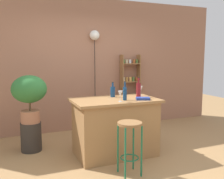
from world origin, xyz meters
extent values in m
plane|color=#A37A4C|center=(0.00, 0.00, 0.00)|extent=(12.00, 12.00, 0.00)
cube|color=#9E6B51|center=(0.00, 1.95, 1.40)|extent=(6.40, 0.10, 2.80)
cube|color=#9E7042|center=(0.00, 0.30, 0.44)|extent=(1.24, 0.74, 0.87)
cube|color=#9E7042|center=(0.00, 0.30, 0.89)|extent=(1.35, 0.80, 0.04)
cylinder|color=#196642|center=(-0.21, -0.55, 0.34)|extent=(0.02, 0.02, 0.69)
cylinder|color=#196642|center=(0.02, -0.55, 0.34)|extent=(0.02, 0.02, 0.69)
cylinder|color=#196642|center=(-0.21, -0.31, 0.34)|extent=(0.02, 0.02, 0.69)
cylinder|color=#196642|center=(0.02, -0.31, 0.34)|extent=(0.02, 0.02, 0.69)
torus|color=#196642|center=(-0.10, -0.43, 0.23)|extent=(0.25, 0.25, 0.02)
cylinder|color=olive|center=(-0.10, -0.43, 0.70)|extent=(0.33, 0.33, 0.03)
cube|color=olive|center=(0.79, 1.79, 0.81)|extent=(0.02, 0.18, 1.62)
cube|color=olive|center=(1.22, 1.79, 0.81)|extent=(0.02, 0.18, 1.62)
cube|color=olive|center=(1.00, 1.79, 0.20)|extent=(0.41, 0.18, 0.02)
cylinder|color=#4C7033|center=(0.85, 1.79, 0.25)|extent=(0.07, 0.07, 0.08)
cylinder|color=#4C7033|center=(0.95, 1.79, 0.25)|extent=(0.07, 0.07, 0.08)
cylinder|color=#4C7033|center=(1.05, 1.78, 0.25)|extent=(0.07, 0.07, 0.08)
cylinder|color=#AD7A38|center=(1.16, 1.79, 0.25)|extent=(0.07, 0.07, 0.08)
cube|color=olive|center=(1.00, 1.79, 0.61)|extent=(0.41, 0.18, 0.02)
cylinder|color=silver|center=(0.85, 1.78, 0.67)|extent=(0.08, 0.08, 0.10)
cylinder|color=beige|center=(0.96, 1.78, 0.67)|extent=(0.08, 0.08, 0.10)
cylinder|color=#4C7033|center=(1.05, 1.79, 0.67)|extent=(0.08, 0.08, 0.10)
cylinder|color=#994C23|center=(1.16, 1.79, 0.67)|extent=(0.08, 0.08, 0.10)
cube|color=olive|center=(1.00, 1.79, 1.01)|extent=(0.41, 0.18, 0.02)
cylinder|color=beige|center=(0.84, 1.79, 1.07)|extent=(0.06, 0.06, 0.10)
cylinder|color=#AD7A38|center=(0.91, 1.79, 1.07)|extent=(0.06, 0.06, 0.10)
cylinder|color=gold|center=(1.00, 1.78, 1.07)|extent=(0.06, 0.06, 0.10)
cylinder|color=#4C7033|center=(1.08, 1.79, 1.07)|extent=(0.06, 0.06, 0.10)
cylinder|color=#994C23|center=(1.17, 1.80, 1.07)|extent=(0.06, 0.06, 0.10)
cube|color=olive|center=(1.00, 1.79, 1.42)|extent=(0.41, 0.18, 0.02)
cylinder|color=#4C7033|center=(0.84, 1.79, 1.47)|extent=(0.06, 0.06, 0.09)
cylinder|color=beige|center=(0.92, 1.80, 1.47)|extent=(0.06, 0.06, 0.09)
cylinder|color=silver|center=(1.00, 1.80, 1.47)|extent=(0.06, 0.06, 0.09)
cylinder|color=#994C23|center=(1.09, 1.78, 1.47)|extent=(0.06, 0.06, 0.09)
cylinder|color=#4C7033|center=(1.17, 1.79, 1.47)|extent=(0.06, 0.06, 0.09)
cylinder|color=#2D2823|center=(-1.25, 0.98, 0.24)|extent=(0.34, 0.34, 0.49)
cylinder|color=#A86B4C|center=(-1.25, 0.98, 0.59)|extent=(0.31, 0.31, 0.21)
cylinder|color=brown|center=(-1.25, 0.98, 0.77)|extent=(0.03, 0.03, 0.16)
ellipsoid|color=#2D7033|center=(-1.25, 0.98, 1.05)|extent=(0.57, 0.51, 0.46)
cylinder|color=maroon|center=(0.44, 0.35, 1.03)|extent=(0.08, 0.08, 0.23)
cylinder|color=maroon|center=(0.44, 0.35, 1.19)|extent=(0.03, 0.03, 0.09)
cylinder|color=black|center=(0.44, 0.35, 1.24)|extent=(0.03, 0.03, 0.01)
cylinder|color=navy|center=(0.10, 0.15, 1.01)|extent=(0.06, 0.06, 0.20)
cylinder|color=navy|center=(0.10, 0.15, 1.15)|extent=(0.02, 0.02, 0.08)
cylinder|color=black|center=(0.10, 0.15, 1.20)|extent=(0.03, 0.03, 0.01)
cylinder|color=navy|center=(0.04, 0.50, 1.00)|extent=(0.08, 0.08, 0.17)
cylinder|color=navy|center=(0.04, 0.50, 1.12)|extent=(0.03, 0.03, 0.07)
cylinder|color=black|center=(0.04, 0.50, 1.16)|extent=(0.03, 0.03, 0.01)
cylinder|color=silver|center=(0.56, 0.47, 0.91)|extent=(0.06, 0.06, 0.00)
cylinder|color=silver|center=(0.56, 0.47, 0.95)|extent=(0.01, 0.01, 0.07)
cone|color=silver|center=(0.56, 0.47, 1.03)|extent=(0.07, 0.07, 0.08)
cylinder|color=silver|center=(-0.02, 0.06, 0.91)|extent=(0.06, 0.06, 0.00)
cylinder|color=silver|center=(-0.02, 0.06, 0.95)|extent=(0.01, 0.01, 0.07)
cone|color=silver|center=(-0.02, 0.06, 1.03)|extent=(0.07, 0.07, 0.08)
cube|color=navy|center=(0.38, 0.08, 0.93)|extent=(0.25, 0.22, 0.03)
cylinder|color=black|center=(0.18, 1.84, 1.01)|extent=(0.01, 0.01, 2.02)
sphere|color=white|center=(0.18, 1.84, 2.02)|extent=(0.21, 0.21, 0.21)
camera|label=1|loc=(-1.57, -3.39, 1.60)|focal=41.07mm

